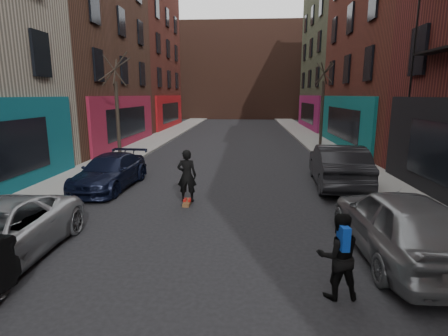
# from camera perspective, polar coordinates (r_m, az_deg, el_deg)

# --- Properties ---
(sidewalk_left) EXTENTS (2.50, 84.00, 0.13)m
(sidewalk_left) POSITION_cam_1_polar(r_m,az_deg,el_deg) (32.12, -9.30, 5.44)
(sidewalk_left) COLOR gray
(sidewalk_left) RESTS_ON ground
(sidewalk_right) EXTENTS (2.50, 84.00, 0.13)m
(sidewalk_right) POSITION_cam_1_polar(r_m,az_deg,el_deg) (31.73, 13.37, 5.20)
(sidewalk_right) COLOR gray
(sidewalk_right) RESTS_ON ground
(building_far) EXTENTS (40.00, 10.00, 14.00)m
(building_far) POSITION_cam_1_polar(r_m,az_deg,el_deg) (57.20, 2.89, 15.29)
(building_far) COLOR #47281E
(building_far) RESTS_ON ground
(tree_left_far) EXTENTS (2.00, 2.00, 6.50)m
(tree_left_far) POSITION_cam_1_polar(r_m,az_deg,el_deg) (20.40, -17.14, 10.80)
(tree_left_far) COLOR black
(tree_left_far) RESTS_ON sidewalk_left
(tree_right_far) EXTENTS (2.00, 2.00, 6.80)m
(tree_right_far) POSITION_cam_1_polar(r_m,az_deg,el_deg) (25.63, 15.84, 11.32)
(tree_right_far) COLOR black
(tree_right_far) RESTS_ON sidewalk_right
(parked_left_end) EXTENTS (2.07, 4.54, 1.29)m
(parked_left_end) POSITION_cam_1_polar(r_m,az_deg,el_deg) (14.28, -18.14, -0.59)
(parked_left_end) COLOR black
(parked_left_end) RESTS_ON ground
(parked_right_far) EXTENTS (1.96, 4.70, 1.59)m
(parked_right_far) POSITION_cam_1_polar(r_m,az_deg,el_deg) (8.71, 26.74, -8.12)
(parked_right_far) COLOR gray
(parked_right_far) RESTS_ON ground
(parked_right_end) EXTENTS (2.16, 5.18, 1.67)m
(parked_right_end) POSITION_cam_1_polar(r_m,az_deg,el_deg) (14.57, 18.09, 0.41)
(parked_right_end) COLOR black
(parked_right_end) RESTS_ON ground
(skateboard) EXTENTS (0.22, 0.80, 0.10)m
(skateboard) POSITION_cam_1_polar(r_m,az_deg,el_deg) (11.80, -5.98, -5.61)
(skateboard) COLOR brown
(skateboard) RESTS_ON ground
(skateboarder) EXTENTS (0.64, 0.42, 1.74)m
(skateboarder) POSITION_cam_1_polar(r_m,az_deg,el_deg) (11.56, -6.08, -1.25)
(skateboarder) COLOR black
(skateboarder) RESTS_ON skateboard
(pedestrian) EXTENTS (0.82, 0.67, 1.58)m
(pedestrian) POSITION_cam_1_polar(r_m,az_deg,el_deg) (6.67, 18.13, -13.39)
(pedestrian) COLOR black
(pedestrian) RESTS_ON ground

